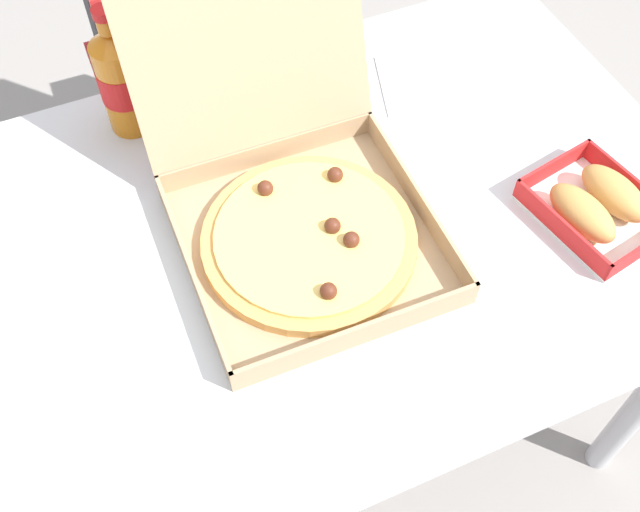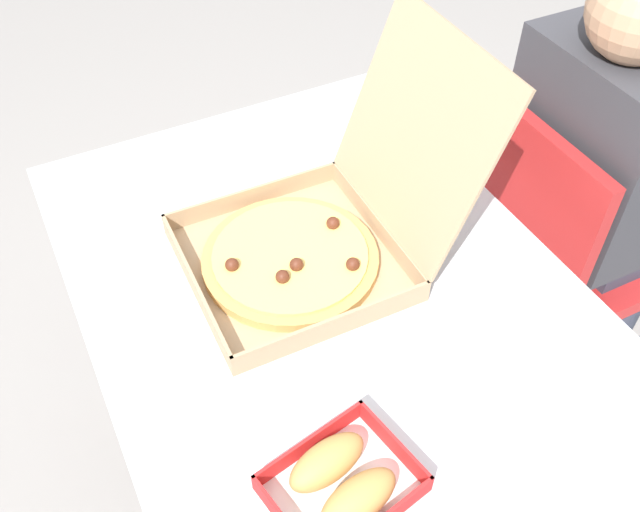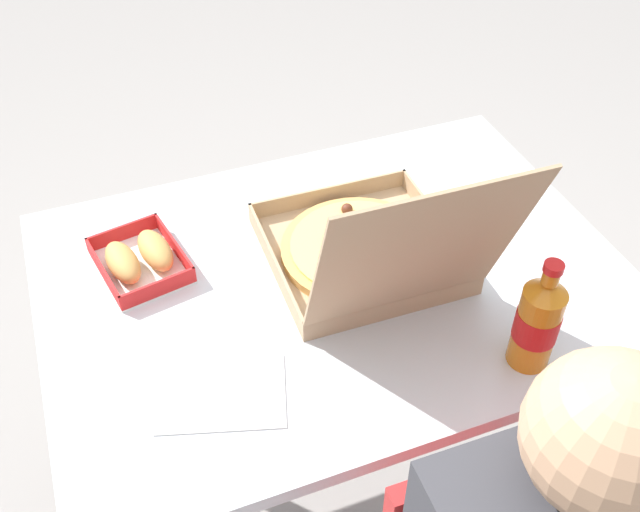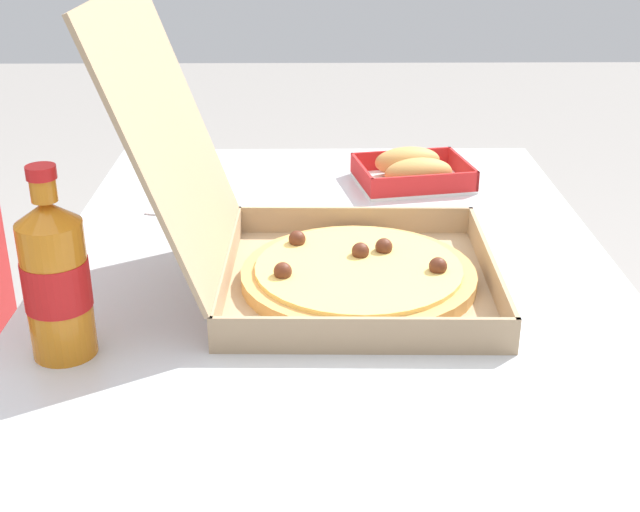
{
  "view_description": "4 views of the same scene",
  "coord_description": "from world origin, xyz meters",
  "px_view_note": "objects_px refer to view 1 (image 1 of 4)",
  "views": [
    {
      "loc": [
        -0.31,
        -0.63,
        1.62
      ],
      "look_at": [
        -0.06,
        -0.06,
        0.74
      ],
      "focal_mm": 42.54,
      "sensor_mm": 36.0,
      "label": 1
    },
    {
      "loc": [
        0.71,
        -0.37,
        1.62
      ],
      "look_at": [
        -0.02,
        0.0,
        0.77
      ],
      "focal_mm": 39.02,
      "sensor_mm": 36.0,
      "label": 2
    },
    {
      "loc": [
        0.39,
        0.94,
        1.71
      ],
      "look_at": [
        0.02,
        -0.04,
        0.75
      ],
      "focal_mm": 41.24,
      "sensor_mm": 36.0,
      "label": 3
    },
    {
      "loc": [
        -1.08,
        0.03,
        1.23
      ],
      "look_at": [
        -0.01,
        0.02,
        0.74
      ],
      "focal_mm": 47.75,
      "sensor_mm": 36.0,
      "label": 4
    }
  ],
  "objects_px": {
    "paper_menu": "(442,82)",
    "bread_side_box": "(597,205)",
    "cola_bottle": "(121,79)",
    "chair": "(197,82)",
    "pizza_box_open": "(298,203)"
  },
  "relations": [
    {
      "from": "cola_bottle",
      "to": "bread_side_box",
      "type": "bearing_deg",
      "value": -38.58
    },
    {
      "from": "bread_side_box",
      "to": "paper_menu",
      "type": "relative_size",
      "value": 1.02
    },
    {
      "from": "bread_side_box",
      "to": "cola_bottle",
      "type": "height_order",
      "value": "cola_bottle"
    },
    {
      "from": "chair",
      "to": "bread_side_box",
      "type": "xyz_separation_m",
      "value": [
        0.4,
        -0.79,
        0.27
      ]
    },
    {
      "from": "cola_bottle",
      "to": "paper_menu",
      "type": "xyz_separation_m",
      "value": [
        0.51,
        -0.11,
        -0.09
      ]
    },
    {
      "from": "paper_menu",
      "to": "chair",
      "type": "bearing_deg",
      "value": 143.65
    },
    {
      "from": "chair",
      "to": "bread_side_box",
      "type": "bearing_deg",
      "value": -63.29
    },
    {
      "from": "bread_side_box",
      "to": "cola_bottle",
      "type": "relative_size",
      "value": 0.96
    },
    {
      "from": "chair",
      "to": "pizza_box_open",
      "type": "xyz_separation_m",
      "value": [
        -0.01,
        -0.63,
        0.3
      ]
    },
    {
      "from": "chair",
      "to": "bread_side_box",
      "type": "distance_m",
      "value": 0.92
    },
    {
      "from": "paper_menu",
      "to": "cola_bottle",
      "type": "bearing_deg",
      "value": -175.78
    },
    {
      "from": "chair",
      "to": "paper_menu",
      "type": "distance_m",
      "value": 0.6
    },
    {
      "from": "pizza_box_open",
      "to": "cola_bottle",
      "type": "distance_m",
      "value": 0.35
    },
    {
      "from": "pizza_box_open",
      "to": "paper_menu",
      "type": "xyz_separation_m",
      "value": [
        0.34,
        0.19,
        -0.05
      ]
    },
    {
      "from": "paper_menu",
      "to": "bread_side_box",
      "type": "bearing_deg",
      "value": -62.26
    }
  ]
}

